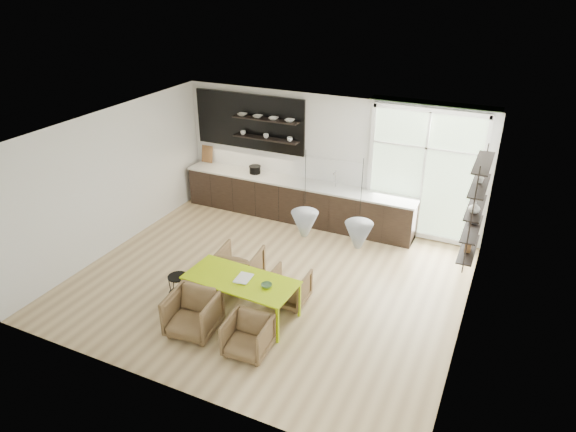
{
  "coord_description": "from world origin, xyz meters",
  "views": [
    {
      "loc": [
        3.8,
        -7.24,
        5.39
      ],
      "look_at": [
        0.14,
        0.6,
        1.14
      ],
      "focal_mm": 32.0,
      "sensor_mm": 36.0,
      "label": 1
    }
  ],
  "objects_px": {
    "dining_table": "(241,282)",
    "wire_stool": "(179,284)",
    "armchair_front_right": "(248,336)",
    "armchair_front_left": "(193,313)",
    "armchair_back_left": "(240,266)",
    "armchair_back_right": "(289,287)"
  },
  "relations": [
    {
      "from": "armchair_back_left",
      "to": "armchair_front_left",
      "type": "height_order",
      "value": "armchair_front_left"
    },
    {
      "from": "armchair_front_right",
      "to": "wire_stool",
      "type": "height_order",
      "value": "armchair_front_right"
    },
    {
      "from": "armchair_back_left",
      "to": "armchair_front_right",
      "type": "relative_size",
      "value": 1.16
    },
    {
      "from": "armchair_front_left",
      "to": "armchair_front_right",
      "type": "relative_size",
      "value": 1.17
    },
    {
      "from": "armchair_back_right",
      "to": "wire_stool",
      "type": "height_order",
      "value": "armchair_back_right"
    },
    {
      "from": "dining_table",
      "to": "armchair_back_right",
      "type": "distance_m",
      "value": 0.93
    },
    {
      "from": "dining_table",
      "to": "armchair_front_right",
      "type": "bearing_deg",
      "value": -52.2
    },
    {
      "from": "armchair_front_right",
      "to": "wire_stool",
      "type": "xyz_separation_m",
      "value": [
        -1.79,
        0.71,
        0.0
      ]
    },
    {
      "from": "armchair_front_right",
      "to": "wire_stool",
      "type": "relative_size",
      "value": 1.4
    },
    {
      "from": "armchair_back_left",
      "to": "armchair_front_right",
      "type": "height_order",
      "value": "armchair_back_left"
    },
    {
      "from": "dining_table",
      "to": "armchair_front_left",
      "type": "bearing_deg",
      "value": -119.36
    },
    {
      "from": "dining_table",
      "to": "armchair_back_right",
      "type": "height_order",
      "value": "dining_table"
    },
    {
      "from": "armchair_front_right",
      "to": "armchair_back_right",
      "type": "bearing_deg",
      "value": 85.67
    },
    {
      "from": "dining_table",
      "to": "wire_stool",
      "type": "bearing_deg",
      "value": -172.69
    },
    {
      "from": "armchair_front_left",
      "to": "dining_table",
      "type": "bearing_deg",
      "value": 51.78
    },
    {
      "from": "wire_stool",
      "to": "armchair_front_right",
      "type": "bearing_deg",
      "value": -21.63
    },
    {
      "from": "armchair_back_right",
      "to": "armchair_front_right",
      "type": "height_order",
      "value": "armchair_front_right"
    },
    {
      "from": "armchair_back_right",
      "to": "wire_stool",
      "type": "distance_m",
      "value": 1.95
    },
    {
      "from": "armchair_back_right",
      "to": "armchair_front_left",
      "type": "height_order",
      "value": "armchair_front_left"
    },
    {
      "from": "armchair_back_left",
      "to": "wire_stool",
      "type": "relative_size",
      "value": 1.63
    },
    {
      "from": "armchair_back_right",
      "to": "dining_table",
      "type": "bearing_deg",
      "value": 46.93
    },
    {
      "from": "dining_table",
      "to": "armchair_front_left",
      "type": "height_order",
      "value": "armchair_front_left"
    }
  ]
}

